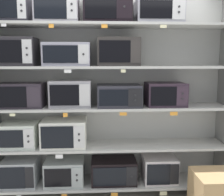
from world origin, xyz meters
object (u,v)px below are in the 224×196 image
(microwave_7, at_px, (71,93))
(microwave_10, at_px, (16,52))
(microwave_5, at_px, (64,133))
(microwave_11, at_px, (67,54))
(microwave_12, at_px, (118,52))
(microwave_16, at_px, (158,12))
(microwave_2, at_px, (114,171))
(microwave_3, at_px, (159,169))
(microwave_0, at_px, (20,172))
(microwave_13, at_px, (12,11))
(microwave_4, at_px, (19,135))
(microwave_9, at_px, (165,94))
(microwave_14, at_px, (57,10))
(microwave_8, at_px, (119,95))
(microwave_6, at_px, (21,95))
(microwave_1, at_px, (65,171))
(shipping_carton, at_px, (215,195))
(microwave_15, at_px, (107,10))

(microwave_7, relative_size, microwave_10, 1.04)
(microwave_5, xyz_separation_m, microwave_11, (0.06, 0.00, 0.96))
(microwave_7, bearing_deg, microwave_10, -180.00)
(microwave_12, distance_m, microwave_16, 0.67)
(microwave_2, distance_m, microwave_3, 0.59)
(microwave_0, distance_m, microwave_13, 1.96)
(microwave_4, relative_size, microwave_11, 0.81)
(microwave_10, bearing_deg, microwave_2, -0.01)
(microwave_9, distance_m, microwave_14, 1.65)
(microwave_10, relative_size, microwave_13, 1.12)
(microwave_0, height_order, microwave_12, microwave_12)
(microwave_8, bearing_deg, microwave_0, -179.98)
(microwave_9, height_order, microwave_11, microwave_11)
(microwave_7, bearing_deg, microwave_6, -179.98)
(microwave_10, relative_size, microwave_11, 0.86)
(microwave_10, distance_m, microwave_14, 0.69)
(microwave_16, bearing_deg, microwave_4, 180.00)
(microwave_8, distance_m, microwave_10, 1.33)
(microwave_4, xyz_separation_m, microwave_10, (0.01, -0.00, 1.01))
(microwave_1, distance_m, microwave_7, 1.00)
(microwave_7, height_order, microwave_10, microwave_10)
(microwave_0, distance_m, microwave_14, 2.04)
(microwave_5, distance_m, microwave_7, 0.50)
(microwave_13, relative_size, microwave_16, 0.77)
(shipping_carton, bearing_deg, microwave_1, 160.91)
(microwave_8, bearing_deg, microwave_16, -0.01)
(microwave_12, relative_size, microwave_15, 0.91)
(microwave_16, bearing_deg, microwave_8, 179.99)
(microwave_5, distance_m, microwave_11, 0.96)
(microwave_5, relative_size, microwave_14, 1.08)
(microwave_0, height_order, microwave_7, microwave_7)
(microwave_15, bearing_deg, microwave_0, -180.00)
(microwave_3, height_order, microwave_14, microwave_14)
(microwave_12, bearing_deg, microwave_1, -180.00)
(microwave_1, relative_size, microwave_3, 1.14)
(microwave_10, bearing_deg, microwave_15, -0.01)
(microwave_3, xyz_separation_m, microwave_13, (-1.78, 0.00, 1.96))
(microwave_5, relative_size, microwave_12, 1.07)
(microwave_3, xyz_separation_m, microwave_12, (-0.54, 0.00, 1.49))
(microwave_0, height_order, microwave_11, microwave_11)
(microwave_4, xyz_separation_m, microwave_5, (0.55, -0.00, 0.02))
(microwave_5, height_order, microwave_10, microwave_10)
(microwave_6, bearing_deg, shipping_carton, -14.98)
(microwave_7, relative_size, microwave_8, 0.93)
(microwave_8, xyz_separation_m, microwave_10, (-1.22, -0.00, 0.53))
(microwave_6, relative_size, microwave_16, 1.00)
(microwave_7, distance_m, shipping_carton, 2.01)
(microwave_13, distance_m, microwave_16, 1.71)
(microwave_11, bearing_deg, microwave_8, 0.00)
(shipping_carton, bearing_deg, microwave_2, 151.36)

